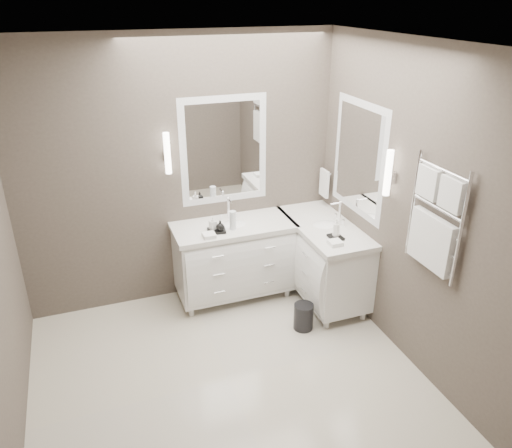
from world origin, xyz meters
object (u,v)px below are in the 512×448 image
object	(u,v)px
vanity_right	(323,256)
towel_ladder	(434,224)
waste_bin	(303,316)
vanity_back	(234,256)

from	to	relation	value
vanity_right	towel_ladder	world-z (taller)	towel_ladder
vanity_right	waste_bin	xyz separation A→B (m)	(-0.43, -0.46, -0.35)
vanity_back	vanity_right	bearing A→B (deg)	-20.38
towel_ladder	vanity_back	bearing A→B (deg)	124.10
vanity_right	towel_ladder	distance (m)	1.60
vanity_right	waste_bin	distance (m)	0.72
towel_ladder	waste_bin	size ratio (longest dim) A/B	3.37
vanity_back	waste_bin	xyz separation A→B (m)	(0.45, -0.79, -0.35)
waste_bin	vanity_back	bearing A→B (deg)	119.73
vanity_back	towel_ladder	size ratio (longest dim) A/B	1.38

